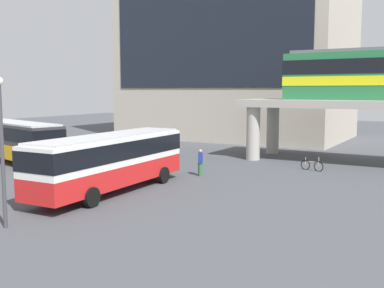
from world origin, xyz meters
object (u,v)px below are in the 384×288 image
at_px(bus_secondary, 16,138).
at_px(station_building, 237,46).
at_px(bus_main, 110,157).
at_px(bicycle_silver, 312,165).
at_px(pedestrian_at_kerb, 200,163).
at_px(pedestrian_walking_across, 137,147).

bearing_deg(bus_secondary, station_building, 76.98).
height_order(bus_main, bicycle_silver, bus_main).
bearing_deg(pedestrian_at_kerb, station_building, 109.51).
xyz_separation_m(bus_secondary, pedestrian_walking_across, (6.34, 7.24, -1.12)).
distance_m(pedestrian_at_kerb, pedestrian_walking_across, 10.03).
xyz_separation_m(station_building, pedestrian_at_kerb, (8.83, -24.91, -10.11)).
bearing_deg(pedestrian_at_kerb, bus_main, -105.66).
distance_m(bicycle_silver, pedestrian_at_kerb, 8.22).
height_order(bus_secondary, bicycle_silver, bus_secondary).
height_order(station_building, bus_main, station_building).
bearing_deg(pedestrian_walking_across, pedestrian_at_kerb, -28.60).
distance_m(station_building, pedestrian_walking_across, 22.49).
bearing_deg(pedestrian_walking_across, bus_secondary, -131.20).
bearing_deg(bus_main, bicycle_silver, 58.36).
bearing_deg(bicycle_silver, bus_secondary, -158.64).
xyz_separation_m(bus_secondary, bicycle_silver, (20.98, 8.21, -1.63)).
relative_size(bus_main, pedestrian_at_kerb, 6.26).
height_order(bus_secondary, pedestrian_walking_across, bus_secondary).
height_order(pedestrian_at_kerb, pedestrian_walking_across, pedestrian_walking_across).
distance_m(bus_secondary, pedestrian_at_kerb, 15.39).
bearing_deg(bicycle_silver, pedestrian_walking_across, -176.23).
distance_m(bus_main, pedestrian_walking_across, 13.54).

